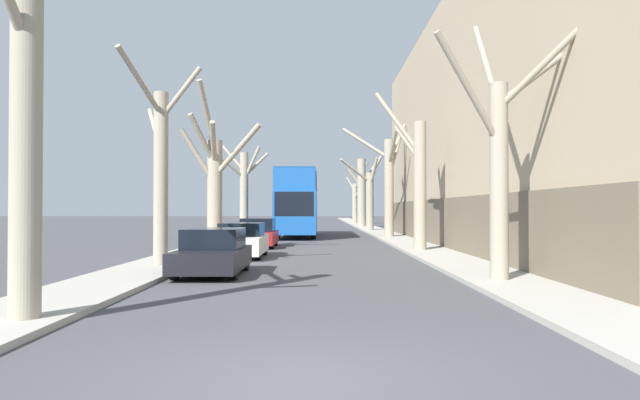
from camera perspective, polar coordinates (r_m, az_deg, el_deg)
name	(u,v)px	position (r m, az deg, el deg)	size (l,w,h in m)	color
ground_plane	(299,383)	(6.47, -2.13, -17.83)	(300.00, 300.00, 0.00)	#424247
sidewalk_left	(269,228)	(56.46, -5.08, -2.78)	(2.22, 120.00, 0.12)	#A39E93
sidewalk_right	(371,228)	(56.41, 5.08, -2.78)	(2.22, 120.00, 0.12)	#A39E93
building_facade_right	(543,126)	(30.26, 21.40, 6.91)	(10.08, 36.04, 11.97)	tan
street_tree_left_0	(22,79)	(10.61, -27.63, 10.68)	(2.76, 2.44, 8.38)	gray
street_tree_left_1	(163,169)	(18.85, -15.42, 3.01)	(2.57, 4.70, 6.58)	gray
street_tree_left_2	(217,181)	(26.96, -10.28, 1.88)	(3.95, 2.21, 7.64)	gray
street_tree_left_3	(247,190)	(36.24, -7.35, 1.00)	(3.05, 3.10, 5.99)	gray
street_tree_right_0	(502,162)	(15.06, 17.76, 3.68)	(3.38, 3.14, 7.00)	gray
street_tree_right_1	(421,179)	(25.44, 10.05, 2.04)	(2.46, 1.94, 7.19)	gray
street_tree_right_2	(391,180)	(37.61, 7.12, 2.02)	(4.37, 3.99, 7.60)	gray
street_tree_right_3	(372,196)	(48.99, 5.22, 0.36)	(3.90, 1.64, 6.79)	gray
street_tree_right_4	(364,191)	(59.64, 4.47, 0.88)	(3.32, 2.32, 7.15)	gray
street_tree_right_5	(358,200)	(71.58, 3.83, 0.04)	(2.75, 3.37, 7.78)	gray
double_decker_bus	(300,200)	(39.19, -1.98, 0.01)	(2.62, 11.09, 4.44)	#19519E
parked_car_0	(216,253)	(16.74, -10.39, -5.21)	(1.79, 3.90, 1.32)	black
parked_car_1	(244,241)	(22.56, -7.61, -4.07)	(1.81, 4.00, 1.34)	silver
parked_car_2	(260,234)	(28.44, -5.97, -3.37)	(1.79, 3.94, 1.43)	maroon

